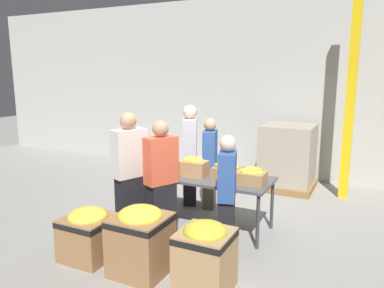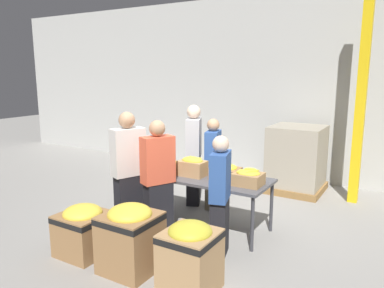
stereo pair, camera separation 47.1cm
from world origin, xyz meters
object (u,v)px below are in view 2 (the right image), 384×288
Objects in this scene: volunteer_1 at (158,180)px; volunteer_3 at (129,172)px; support_pillar at (362,92)px; banana_box_1 at (168,166)px; volunteer_0 at (220,197)px; donation_bin_0 at (84,228)px; volunteer_4 at (213,164)px; donation_bin_1 at (131,236)px; banana_box_3 at (225,171)px; volunteer_2 at (194,155)px; pallet_stack_0 at (296,159)px; sorting_table at (196,178)px; banana_box_2 at (192,166)px; banana_box_4 at (248,177)px; donation_bin_2 at (190,255)px; banana_box_0 at (144,162)px.

volunteer_1 is 0.52m from volunteer_3.
banana_box_1 is at bearing -133.64° from support_pillar.
volunteer_0 is 0.39× the size of support_pillar.
donation_bin_0 is 0.17× the size of support_pillar.
donation_bin_1 is (0.15, -2.38, -0.35)m from volunteer_4.
banana_box_1 is at bearing -171.93° from banana_box_3.
pallet_stack_0 is (1.38, 1.67, -0.24)m from volunteer_2.
volunteer_2 is at bearing 122.37° from sorting_table.
volunteer_4 reaches higher than donation_bin_1.
volunteer_0 is at bearing -66.03° from volunteer_1.
pallet_stack_0 reaches higher than banana_box_2.
banana_box_4 is 0.50× the size of donation_bin_2.
banana_box_4 reaches higher than sorting_table.
donation_bin_1 reaches higher than sorting_table.
donation_bin_0 is at bearing -102.69° from banana_box_1.
volunteer_3 reaches higher than banana_box_2.
donation_bin_1 is 0.21× the size of support_pillar.
pallet_stack_0 is at bearing 134.04° from volunteer_4.
volunteer_4 is at bearing -1.24° from volunteer_3.
banana_box_2 is 0.89m from volunteer_4.
volunteer_4 is (0.40, -0.03, -0.11)m from volunteer_2.
volunteer_3 is at bearing -139.71° from sorting_table.
volunteer_1 reaches higher than donation_bin_0.
donation_bin_2 is (0.98, -2.38, -0.37)m from volunteer_4.
pallet_stack_0 is at bearing 6.61° from volunteer_1.
volunteer_2 is 2.47m from donation_bin_0.
donation_bin_0 is (-0.64, -2.38, -0.43)m from volunteer_4.
support_pillar is (1.06, 2.47, 1.09)m from banana_box_4.
volunteer_1 is (-1.14, -0.55, -0.07)m from banana_box_4.
volunteer_4 is 2.89m from support_pillar.
volunteer_2 reaches higher than pallet_stack_0.
volunteer_0 reaches higher than banana_box_3.
banana_box_1 is at bearing -174.44° from banana_box_2.
donation_bin_0 is (0.14, -1.47, -0.57)m from banana_box_0.
volunteer_4 reaches higher than donation_bin_2.
donation_bin_0 is at bearing -116.13° from sorting_table.
donation_bin_0 is at bearing -180.00° from donation_bin_2.
banana_box_3 is at bearing -22.69° from volunteer_1.
volunteer_0 is at bearing -37.84° from banana_box_2.
banana_box_4 is at bearing -89.28° from pallet_stack_0.
volunteer_1 is at bearing 71.49° from volunteer_0.
donation_bin_2 is at bearing -59.89° from banana_box_2.
volunteer_2 is at bearing 119.94° from donation_bin_2.
donation_bin_1 is (0.55, -2.40, -0.45)m from volunteer_2.
banana_box_4 reaches higher than banana_box_1.
support_pillar reaches higher than volunteer_3.
banana_box_4 is 2.31m from donation_bin_0.
banana_box_3 is 0.75m from volunteer_0.
banana_box_0 is (-0.91, -0.10, 0.17)m from sorting_table.
volunteer_0 is 1.52m from volunteer_3.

